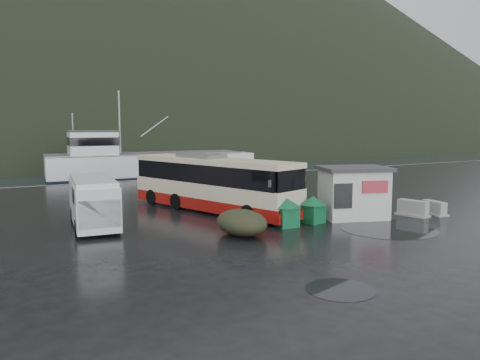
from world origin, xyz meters
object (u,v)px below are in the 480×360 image
dome_tent (242,235)px  jersey_barrier_b (434,214)px  coach_bus (213,211)px  waste_bin_right (313,223)px  ticket_kiosk (353,218)px  fishing_trawler (147,170)px  white_van (94,226)px  jersey_barrier_a (412,216)px  waste_bin_left (286,227)px

dome_tent → jersey_barrier_b: (11.01, -0.87, 0.00)m
coach_bus → waste_bin_right: coach_bus is taller
ticket_kiosk → fishing_trawler: 29.94m
white_van → fishing_trawler: bearing=73.5°
jersey_barrier_a → jersey_barrier_b: size_ratio=1.13×
white_van → ticket_kiosk: size_ratio=1.66×
waste_bin_right → fishing_trawler: 29.95m
white_van → waste_bin_left: bearing=-23.2°
white_van → jersey_barrier_b: 17.13m
waste_bin_left → jersey_barrier_a: bearing=-7.9°
coach_bus → waste_bin_right: size_ratio=8.51×
waste_bin_right → coach_bus: bearing=119.2°
dome_tent → coach_bus: bearing=76.8°
white_van → jersey_barrier_a: white_van is taller
jersey_barrier_a → fishing_trawler: size_ratio=0.07×
ticket_kiosk → fishing_trawler: fishing_trawler is taller
coach_bus → jersey_barrier_a: bearing=-54.7°
jersey_barrier_a → dome_tent: bearing=176.7°
fishing_trawler → jersey_barrier_a: bearing=-77.6°
white_van → dome_tent: 7.03m
waste_bin_right → jersey_barrier_b: bearing=-11.6°
coach_bus → dome_tent: (-1.33, -5.66, 0.00)m
jersey_barrier_a → ticket_kiosk: bearing=160.0°
coach_bus → white_van: bearing=169.7°
white_van → waste_bin_left: (7.75, -4.34, 0.00)m
waste_bin_right → ticket_kiosk: size_ratio=0.39×
coach_bus → waste_bin_left: size_ratio=8.21×
coach_bus → waste_bin_left: bearing=-94.7°
dome_tent → ticket_kiosk: (6.71, 0.54, 0.00)m
white_van → fishing_trawler: size_ratio=0.23×
ticket_kiosk → jersey_barrier_a: 3.24m
jersey_barrier_b → waste_bin_right: bearing=168.4°
white_van → ticket_kiosk: ticket_kiosk is taller
jersey_barrier_b → coach_bus: bearing=146.0°
waste_bin_right → jersey_barrier_a: 5.68m
coach_bus → white_van: (-6.50, -0.90, 0.00)m
fishing_trawler → waste_bin_right: bearing=-87.9°
fishing_trawler → waste_bin_left: bearing=-91.0°
waste_bin_right → dome_tent: size_ratio=0.47×
waste_bin_left → dome_tent: bearing=-170.7°
white_van → ticket_kiosk: bearing=-13.5°
waste_bin_left → ticket_kiosk: 4.13m
jersey_barrier_b → white_van: bearing=160.8°
dome_tent → fishing_trawler: (5.49, 30.46, 0.00)m
waste_bin_left → jersey_barrier_b: bearing=-8.7°
jersey_barrier_a → waste_bin_right: bearing=168.8°
jersey_barrier_b → ticket_kiosk: bearing=161.9°
waste_bin_left → fishing_trawler: size_ratio=0.06×
waste_bin_left → fishing_trawler: (2.90, 30.03, 0.00)m
white_van → jersey_barrier_a: 15.85m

